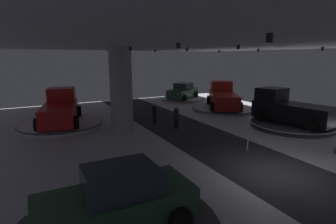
% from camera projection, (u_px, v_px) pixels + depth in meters
% --- Properties ---
extents(ground, '(24.00, 44.00, 0.06)m').
position_uv_depth(ground, '(278.00, 174.00, 11.23)').
color(ground, silver).
extents(ceiling_with_spotlights, '(24.00, 44.00, 0.39)m').
position_uv_depth(ceiling_with_spotlights, '(290.00, 39.00, 10.07)').
color(ceiling_with_spotlights, silver).
extents(column_left, '(1.47, 1.47, 5.50)m').
position_uv_depth(column_left, '(121.00, 90.00, 17.21)').
color(column_left, '#ADADB2').
rests_on(column_left, ground).
extents(display_platform_far_right, '(5.68, 5.68, 0.26)m').
position_uv_depth(display_platform_far_right, '(223.00, 109.00, 24.28)').
color(display_platform_far_right, '#B7B7BC').
rests_on(display_platform_far_right, ground).
extents(pickup_truck_far_right, '(4.60, 5.63, 2.30)m').
position_uv_depth(pickup_truck_far_right, '(223.00, 97.00, 24.38)').
color(pickup_truck_far_right, maroon).
rests_on(pickup_truck_far_right, display_platform_far_right).
extents(display_platform_far_left, '(5.68, 5.68, 0.26)m').
position_uv_depth(display_platform_far_left, '(61.00, 124.00, 18.75)').
color(display_platform_far_left, silver).
rests_on(display_platform_far_left, ground).
extents(pickup_truck_far_left, '(3.52, 5.62, 2.30)m').
position_uv_depth(pickup_truck_far_left, '(60.00, 109.00, 18.83)').
color(pickup_truck_far_left, red).
rests_on(pickup_truck_far_left, display_platform_far_left).
extents(display_platform_deep_right, '(4.86, 4.86, 0.30)m').
position_uv_depth(display_platform_deep_right, '(183.00, 99.00, 29.45)').
color(display_platform_deep_right, silver).
rests_on(display_platform_deep_right, ground).
extents(display_car_deep_right, '(4.52, 3.75, 1.71)m').
position_uv_depth(display_car_deep_right, '(183.00, 91.00, 29.29)').
color(display_car_deep_right, '#2D5638').
rests_on(display_car_deep_right, display_platform_deep_right).
extents(display_platform_mid_right, '(5.68, 5.68, 0.32)m').
position_uv_depth(display_platform_mid_right, '(292.00, 124.00, 18.62)').
color(display_platform_mid_right, '#333338').
rests_on(display_platform_mid_right, ground).
extents(pickup_truck_mid_right, '(3.41, 5.59, 2.30)m').
position_uv_depth(pickup_truck_mid_right, '(289.00, 109.00, 18.65)').
color(pickup_truck_mid_right, black).
rests_on(pickup_truck_mid_right, display_platform_mid_right).
extents(display_car_near_left, '(4.26, 2.24, 1.71)m').
position_uv_depth(display_car_near_left, '(118.00, 201.00, 7.13)').
color(display_car_near_left, '#2D5638').
rests_on(display_car_near_left, display_platform_near_left).
extents(visitor_walking_near, '(0.32, 0.32, 1.59)m').
position_uv_depth(visitor_walking_near, '(154.00, 112.00, 19.14)').
color(visitor_walking_near, black).
rests_on(visitor_walking_near, ground).
extents(visitor_walking_far, '(0.32, 0.32, 1.59)m').
position_uv_depth(visitor_walking_far, '(176.00, 116.00, 18.05)').
color(visitor_walking_far, black).
rests_on(visitor_walking_far, ground).
extents(stanchion_a, '(0.28, 0.28, 1.01)m').
position_uv_depth(stanchion_a, '(248.00, 144.00, 13.93)').
color(stanchion_a, '#333338').
rests_on(stanchion_a, ground).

